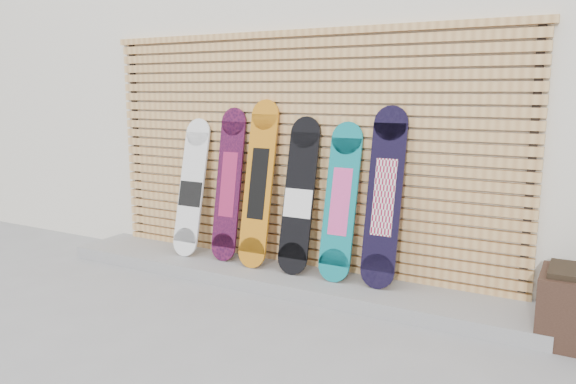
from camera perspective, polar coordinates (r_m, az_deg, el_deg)
name	(u,v)px	position (r m, az deg, el deg)	size (l,w,h in m)	color
ground	(257,311)	(4.64, -3.19, -12.01)	(80.00, 80.00, 0.00)	gray
building	(438,87)	(7.35, 14.99, 10.29)	(12.00, 5.00, 3.60)	silver
concrete_step	(282,277)	(5.23, -0.63, -8.64)	(4.60, 0.70, 0.12)	gray
slat_wall	(297,150)	(5.23, 0.91, 4.26)	(4.26, 0.08, 2.29)	tan
snowboard_0	(192,188)	(5.72, -9.77, 0.39)	(0.29, 0.35, 1.36)	white
snowboard_1	(229,184)	(5.48, -6.05, 0.76)	(0.27, 0.29, 1.48)	black
snowboard_2	(259,184)	(5.26, -3.00, 0.85)	(0.29, 0.34, 1.56)	#C77615
snowboard_3	(299,197)	(5.06, 1.12, -0.47)	(0.29, 0.34, 1.41)	black
snowboard_4	(341,202)	(4.90, 5.36, -0.99)	(0.29, 0.33, 1.37)	#0D757D
snowboard_5	(384,197)	(4.75, 9.75, -0.53)	(0.30, 0.31, 1.52)	black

